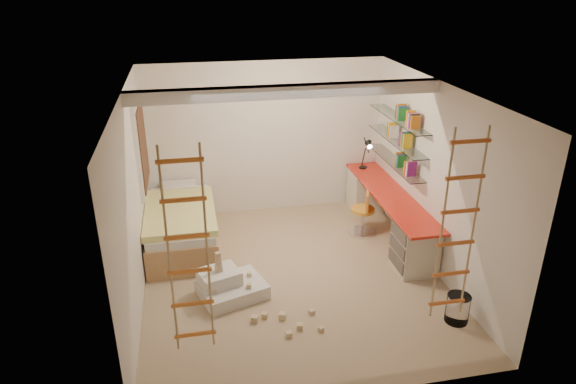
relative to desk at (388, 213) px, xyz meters
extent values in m
plane|color=tan|center=(-1.72, -0.86, -0.40)|extent=(4.50, 4.50, 0.00)
cube|color=white|center=(-1.72, -0.56, 2.12)|extent=(4.00, 0.18, 0.16)
cube|color=white|center=(-3.69, 0.64, 1.15)|extent=(0.06, 1.15, 1.35)
cube|color=#4C2D1E|center=(-3.65, 0.64, 1.15)|extent=(0.02, 1.00, 1.20)
cylinder|color=white|center=(0.03, -2.22, -0.23)|extent=(0.28, 0.28, 0.36)
cube|color=red|center=(0.00, -0.03, 0.33)|extent=(0.55, 2.80, 0.04)
cube|color=beige|center=(0.00, 1.07, -0.05)|extent=(0.52, 0.55, 0.71)
cube|color=beige|center=(0.00, -1.03, -0.05)|extent=(0.52, 0.55, 0.71)
cube|color=#4C4742|center=(-0.27, -1.03, 0.21)|extent=(0.02, 0.50, 0.18)
cube|color=#4C4742|center=(-0.27, -1.03, -0.01)|extent=(0.02, 0.50, 0.18)
cube|color=#4C4742|center=(-0.27, -1.03, -0.23)|extent=(0.02, 0.50, 0.18)
cube|color=white|center=(0.15, 0.27, 0.75)|extent=(0.25, 1.80, 0.01)
cube|color=white|center=(0.15, 0.27, 1.10)|extent=(0.25, 1.80, 0.01)
cube|color=white|center=(0.15, 0.27, 1.45)|extent=(0.25, 1.80, 0.01)
cube|color=#AD7F51|center=(-3.20, 0.37, -0.18)|extent=(1.00, 2.00, 0.45)
cube|color=white|center=(-3.20, 0.37, 0.11)|extent=(0.95, 1.95, 0.12)
cube|color=yellow|center=(-3.20, 0.22, 0.22)|extent=(1.02, 1.60, 0.10)
cube|color=white|center=(-3.20, 1.17, 0.23)|extent=(0.55, 0.35, 0.12)
cylinder|color=black|center=(-0.05, 1.12, 0.36)|extent=(0.14, 0.14, 0.02)
cylinder|color=black|center=(-0.05, 1.12, 0.55)|extent=(0.02, 0.15, 0.36)
cylinder|color=black|center=(-0.05, 1.02, 0.80)|extent=(0.02, 0.27, 0.20)
cone|color=black|center=(-0.05, 0.90, 0.85)|extent=(0.12, 0.14, 0.15)
cylinder|color=#FFEABF|center=(-0.05, 0.86, 0.82)|extent=(0.08, 0.04, 0.08)
cylinder|color=orange|center=(-0.36, 0.15, 0.02)|extent=(0.48, 0.48, 0.05)
cube|color=orange|center=(-0.32, 0.10, 0.19)|extent=(0.13, 0.28, 0.27)
cylinder|color=silver|center=(-0.36, 0.15, -0.17)|extent=(0.06, 0.06, 0.38)
cylinder|color=silver|center=(-0.36, 0.15, -0.38)|extent=(0.55, 0.55, 0.05)
cube|color=silver|center=(-2.58, -1.15, -0.31)|extent=(0.97, 0.86, 0.18)
cube|color=silver|center=(-2.73, -1.11, -0.13)|extent=(0.60, 0.54, 0.18)
cube|color=#CCB284|center=(-2.73, -1.11, 0.00)|extent=(0.10, 0.10, 0.08)
cube|color=#CCB284|center=(-2.73, -1.11, 0.07)|extent=(0.09, 0.09, 0.07)
cube|color=#CCB284|center=(-2.73, -1.11, 0.17)|extent=(0.08, 0.08, 0.12)
cube|color=#CCB284|center=(-2.38, -1.30, -0.19)|extent=(0.06, 0.06, 0.06)
cube|color=#CCB284|center=(-2.34, -1.03, -0.19)|extent=(0.06, 0.06, 0.06)
cube|color=#CCB284|center=(-2.82, -1.33, -0.19)|extent=(0.06, 0.06, 0.06)
cube|color=#CCB284|center=(-2.02, -2.11, -0.37)|extent=(0.07, 0.07, 0.07)
cube|color=#CCB284|center=(-2.03, -1.77, -0.37)|extent=(0.07, 0.07, 0.07)
cube|color=#CCB284|center=(-2.24, -1.71, -0.37)|extent=(0.07, 0.07, 0.07)
cube|color=#CCB284|center=(-1.86, -1.99, -0.37)|extent=(0.07, 0.07, 0.07)
cube|color=#CCB284|center=(-1.66, -1.75, -0.37)|extent=(0.07, 0.07, 0.07)
cube|color=#CCB284|center=(-1.62, -2.09, -0.37)|extent=(0.07, 0.07, 0.07)
cube|color=#CCB284|center=(-2.37, -1.75, -0.37)|extent=(0.07, 0.07, 0.07)
cube|color=#8C1E7F|center=(0.15, 0.27, 0.86)|extent=(0.14, 0.52, 0.22)
cube|color=white|center=(0.15, 0.27, 1.21)|extent=(0.14, 0.70, 0.22)
cube|color=red|center=(0.15, 0.27, 1.56)|extent=(0.14, 0.70, 0.22)
camera|label=1|loc=(-2.97, -6.81, 3.52)|focal=32.00mm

